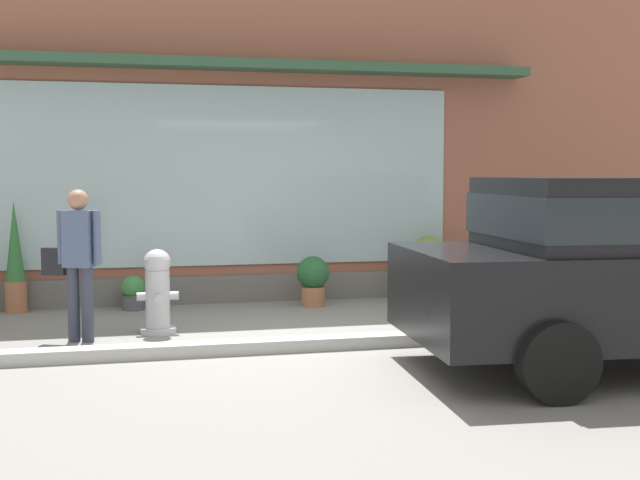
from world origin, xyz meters
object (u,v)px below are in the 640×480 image
at_px(pedestrian_with_handbag, 77,255).
at_px(potted_plant_doorstep, 133,292).
at_px(potted_plant_window_left, 428,266).
at_px(potted_plant_trailing_edge, 593,277).
at_px(potted_plant_window_center, 488,280).
at_px(potted_plant_corner_tall, 15,259).
at_px(potted_plant_near_hydrant, 313,278).
at_px(fire_hydrant, 158,291).

height_order(pedestrian_with_handbag, potted_plant_doorstep, pedestrian_with_handbag).
bearing_deg(potted_plant_window_left, potted_plant_trailing_edge, -3.37).
xyz_separation_m(potted_plant_window_center, potted_plant_corner_tall, (-6.24, -0.02, 0.44)).
distance_m(potted_plant_window_left, potted_plant_near_hydrant, 1.68).
bearing_deg(fire_hydrant, potted_plant_window_left, 23.91).
bearing_deg(potted_plant_corner_tall, pedestrian_with_handbag, -67.43).
bearing_deg(potted_plant_trailing_edge, potted_plant_window_left, 176.63).
relative_size(pedestrian_with_handbag, potted_plant_doorstep, 3.59).
relative_size(pedestrian_with_handbag, potted_plant_trailing_edge, 2.94).
bearing_deg(potted_plant_trailing_edge, fire_hydrant, -166.25).
relative_size(potted_plant_corner_tall, potted_plant_near_hydrant, 2.13).
bearing_deg(potted_plant_corner_tall, potted_plant_doorstep, -5.24).
bearing_deg(potted_plant_doorstep, potted_plant_corner_tall, 174.76).
relative_size(fire_hydrant, potted_plant_window_left, 1.05).
bearing_deg(fire_hydrant, potted_plant_window_center, 21.09).
xyz_separation_m(potted_plant_near_hydrant, potted_plant_trailing_edge, (4.06, 0.10, -0.12)).
relative_size(potted_plant_window_left, potted_plant_corner_tall, 0.63).
distance_m(pedestrian_with_handbag, potted_plant_window_left, 4.86).
bearing_deg(potted_plant_doorstep, potted_plant_near_hydrant, -6.08).
height_order(potted_plant_window_left, potted_plant_doorstep, potted_plant_window_left).
xyz_separation_m(fire_hydrant, potted_plant_trailing_edge, (6.06, 1.48, -0.21)).
xyz_separation_m(potted_plant_doorstep, potted_plant_near_hydrant, (2.25, -0.24, 0.14)).
height_order(potted_plant_doorstep, potted_plant_near_hydrant, potted_plant_near_hydrant).
distance_m(pedestrian_with_handbag, potted_plant_near_hydrant, 3.29).
height_order(fire_hydrant, potted_plant_window_center, fire_hydrant).
distance_m(potted_plant_corner_tall, potted_plant_near_hydrant, 3.67).
xyz_separation_m(pedestrian_with_handbag, potted_plant_trailing_edge, (6.86, 1.74, -0.64)).
bearing_deg(potted_plant_trailing_edge, pedestrian_with_handbag, -165.80).
height_order(pedestrian_with_handbag, potted_plant_corner_tall, pedestrian_with_handbag).
xyz_separation_m(potted_plant_window_left, potted_plant_window_center, (0.94, 0.15, -0.23)).
xyz_separation_m(fire_hydrant, potted_plant_corner_tall, (-1.63, 1.75, 0.20)).
xyz_separation_m(potted_plant_window_center, potted_plant_doorstep, (-4.84, -0.15, 0.00)).
bearing_deg(fire_hydrant, potted_plant_trailing_edge, 13.75).
xyz_separation_m(potted_plant_window_center, potted_plant_trailing_edge, (1.46, -0.29, 0.03)).
height_order(fire_hydrant, potted_plant_window_left, fire_hydrant).
bearing_deg(potted_plant_doorstep, potted_plant_trailing_edge, -1.28).
relative_size(fire_hydrant, pedestrian_with_handbag, 0.58).
relative_size(potted_plant_window_center, potted_plant_trailing_edge, 0.83).
distance_m(potted_plant_window_center, potted_plant_doorstep, 4.85).
distance_m(potted_plant_window_center, potted_plant_corner_tall, 6.26).
height_order(potted_plant_window_left, potted_plant_near_hydrant, potted_plant_window_left).
xyz_separation_m(potted_plant_corner_tall, potted_plant_near_hydrant, (3.64, -0.37, -0.29)).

